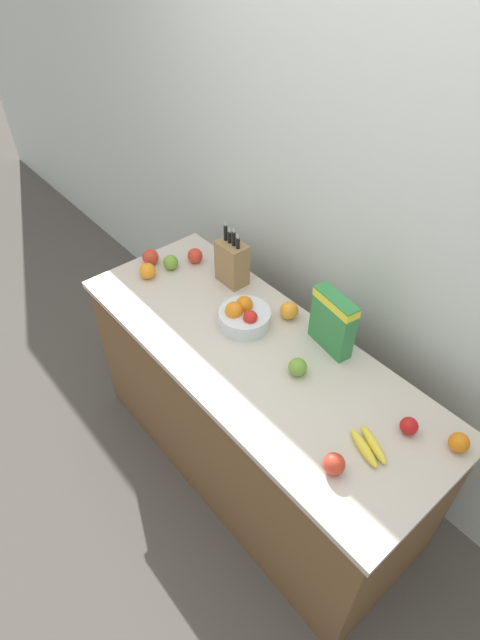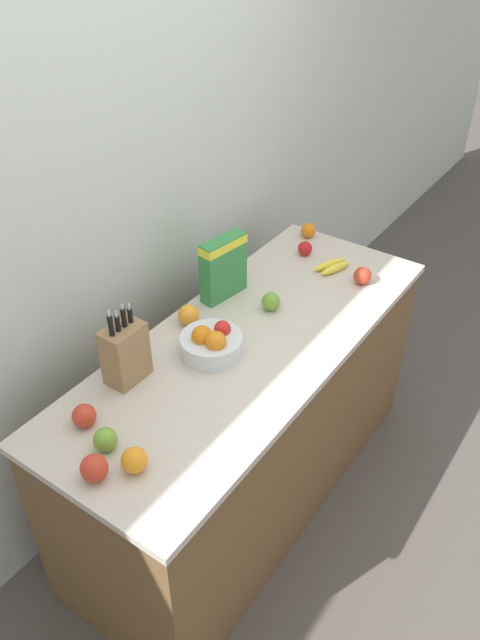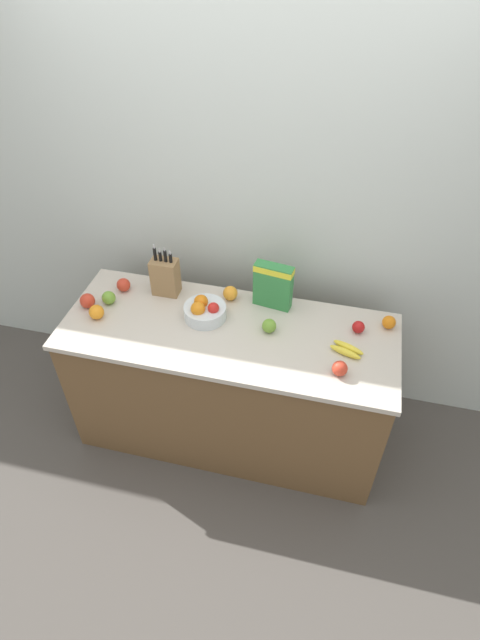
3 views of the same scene
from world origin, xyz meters
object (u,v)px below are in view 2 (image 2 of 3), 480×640
cereal_box (223,265)px  apple_rightmost (95,468)px  apple_by_knife_block (84,416)px  banana_bunch (333,266)px  orange_mid_left (134,460)px  apple_middle (305,248)px  apple_rear (105,439)px  orange_front_center (189,315)px  knife_block (125,353)px  fruit_bowl (211,343)px  apple_leftmost (271,302)px  orange_front_left (308,230)px

cereal_box → apple_rightmost: size_ratio=3.20×
cereal_box → apple_by_knife_block: bearing=-166.3°
banana_bunch → orange_mid_left: (-1.33, -0.05, 0.02)m
apple_middle → apple_rightmost: 1.48m
apple_rear → orange_front_center: 0.68m
knife_block → apple_by_knife_block: 0.26m
apple_rear → orange_mid_left: bearing=-94.8°
apple_by_knife_block → orange_mid_left: size_ratio=0.97×
fruit_bowl → knife_block: bearing=149.9°
knife_block → fruit_bowl: size_ratio=1.38×
cereal_box → apple_middle: size_ratio=4.05×
knife_block → cereal_box: 0.61m
fruit_bowl → apple_leftmost: 0.36m
banana_bunch → apple_leftmost: size_ratio=2.38×
orange_front_left → apple_rear: bearing=-173.8°
orange_front_left → fruit_bowl: bearing=-171.0°
apple_by_knife_block → orange_front_center: bearing=6.4°
knife_block → orange_mid_left: size_ratio=3.93×
banana_bunch → orange_front_left: size_ratio=2.50×
banana_bunch → orange_front_center: bearing=158.1°
apple_leftmost → apple_rear: (-0.91, 0.01, 0.00)m
orange_front_center → orange_mid_left: (-0.66, -0.33, -0.00)m
apple_leftmost → orange_front_left: 0.63m
fruit_bowl → apple_by_knife_block: bearing=167.5°
apple_by_knife_block → apple_rear: bearing=-104.7°
apple_by_knife_block → apple_middle: apple_by_knife_block is taller
orange_mid_left → apple_rightmost: bearing=141.3°
banana_bunch → orange_front_center: size_ratio=2.17×
apple_rear → orange_mid_left: 0.13m
knife_block → cereal_box: bearing=2.9°
apple_middle → apple_rear: (-1.37, -0.09, 0.01)m
apple_rightmost → orange_front_center: same height
orange_front_center → orange_front_left: (0.87, -0.03, -0.01)m
orange_front_center → orange_front_left: bearing=-2.1°
cereal_box → apple_rear: cereal_box is taller
orange_front_center → orange_mid_left: bearing=-153.7°
apple_rear → orange_front_left: apple_rear is taller
knife_block → apple_leftmost: bearing=-16.3°
apple_leftmost → apple_by_knife_block: size_ratio=0.97×
apple_by_knife_block → apple_rear: (-0.03, -0.13, -0.00)m
apple_leftmost → apple_by_knife_block: 0.89m
cereal_box → fruit_bowl: 0.40m
banana_bunch → apple_rightmost: (-1.42, 0.02, 0.02)m
cereal_box → knife_block: bearing=-168.4°
apple_rear → fruit_bowl: bearing=1.2°
apple_leftmost → apple_middle: apple_leftmost is taller
apple_rear → banana_bunch: bearing=-3.3°
cereal_box → orange_front_center: cereal_box is taller
fruit_bowl → banana_bunch: fruit_bowl is taller
apple_middle → cereal_box: bearing=167.1°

